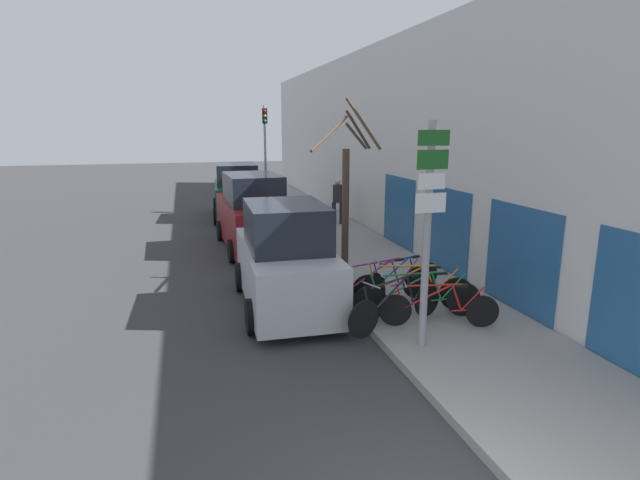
{
  "coord_description": "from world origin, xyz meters",
  "views": [
    {
      "loc": [
        -2.15,
        -3.26,
        3.81
      ],
      "look_at": [
        0.67,
        7.13,
        1.33
      ],
      "focal_mm": 28.0,
      "sensor_mm": 36.0,
      "label": 1
    }
  ],
  "objects_px": {
    "bicycle_0": "(439,308)",
    "traffic_light": "(265,144)",
    "bicycle_2": "(417,298)",
    "street_tree": "(346,197)",
    "bicycle_3": "(412,290)",
    "pedestrian_near": "(338,198)",
    "parked_car_1": "(253,215)",
    "bicycle_1": "(397,306)",
    "parked_car_0": "(286,261)",
    "signpost": "(428,228)",
    "parked_car_2": "(237,193)",
    "bicycle_5": "(401,278)",
    "bicycle_4": "(380,285)"
  },
  "relations": [
    {
      "from": "bicycle_0",
      "to": "bicycle_1",
      "type": "xyz_separation_m",
      "value": [
        -0.75,
        0.2,
        0.04
      ]
    },
    {
      "from": "pedestrian_near",
      "to": "bicycle_2",
      "type": "bearing_deg",
      "value": 89.22
    },
    {
      "from": "parked_car_1",
      "to": "pedestrian_near",
      "type": "relative_size",
      "value": 2.82
    },
    {
      "from": "bicycle_1",
      "to": "bicycle_4",
      "type": "distance_m",
      "value": 1.21
    },
    {
      "from": "parked_car_0",
      "to": "traffic_light",
      "type": "distance_m",
      "value": 12.13
    },
    {
      "from": "bicycle_2",
      "to": "street_tree",
      "type": "relative_size",
      "value": 0.58
    },
    {
      "from": "bicycle_2",
      "to": "bicycle_4",
      "type": "height_order",
      "value": "bicycle_4"
    },
    {
      "from": "bicycle_3",
      "to": "pedestrian_near",
      "type": "xyz_separation_m",
      "value": [
        1.19,
        9.0,
        0.59
      ]
    },
    {
      "from": "signpost",
      "to": "parked_car_2",
      "type": "bearing_deg",
      "value": 96.83
    },
    {
      "from": "bicycle_1",
      "to": "bicycle_3",
      "type": "xyz_separation_m",
      "value": [
        0.68,
        0.79,
        -0.0
      ]
    },
    {
      "from": "bicycle_1",
      "to": "parked_car_2",
      "type": "relative_size",
      "value": 0.47
    },
    {
      "from": "parked_car_1",
      "to": "bicycle_2",
      "type": "bearing_deg",
      "value": -74.7
    },
    {
      "from": "parked_car_0",
      "to": "parked_car_2",
      "type": "distance_m",
      "value": 10.99
    },
    {
      "from": "street_tree",
      "to": "bicycle_4",
      "type": "bearing_deg",
      "value": -89.59
    },
    {
      "from": "bicycle_5",
      "to": "parked_car_1",
      "type": "height_order",
      "value": "parked_car_1"
    },
    {
      "from": "bicycle_2",
      "to": "bicycle_3",
      "type": "bearing_deg",
      "value": -5.1
    },
    {
      "from": "bicycle_1",
      "to": "parked_car_0",
      "type": "height_order",
      "value": "parked_car_0"
    },
    {
      "from": "signpost",
      "to": "pedestrian_near",
      "type": "relative_size",
      "value": 2.19
    },
    {
      "from": "bicycle_3",
      "to": "street_tree",
      "type": "bearing_deg",
      "value": 33.68
    },
    {
      "from": "parked_car_0",
      "to": "pedestrian_near",
      "type": "xyz_separation_m",
      "value": [
        3.58,
        7.85,
        0.12
      ]
    },
    {
      "from": "traffic_light",
      "to": "bicycle_4",
      "type": "bearing_deg",
      "value": -88.5
    },
    {
      "from": "bicycle_5",
      "to": "street_tree",
      "type": "distance_m",
      "value": 2.48
    },
    {
      "from": "traffic_light",
      "to": "parked_car_0",
      "type": "bearing_deg",
      "value": -97.26
    },
    {
      "from": "bicycle_3",
      "to": "bicycle_2",
      "type": "bearing_deg",
      "value": -172.92
    },
    {
      "from": "bicycle_4",
      "to": "parked_car_0",
      "type": "distance_m",
      "value": 2.04
    },
    {
      "from": "street_tree",
      "to": "bicycle_2",
      "type": "bearing_deg",
      "value": -82.18
    },
    {
      "from": "bicycle_2",
      "to": "parked_car_1",
      "type": "xyz_separation_m",
      "value": [
        -2.22,
        7.02,
        0.52
      ]
    },
    {
      "from": "parked_car_2",
      "to": "street_tree",
      "type": "xyz_separation_m",
      "value": [
        1.69,
        -9.5,
        1.07
      ]
    },
    {
      "from": "bicycle_4",
      "to": "street_tree",
      "type": "distance_m",
      "value": 2.72
    },
    {
      "from": "signpost",
      "to": "pedestrian_near",
      "type": "height_order",
      "value": "signpost"
    },
    {
      "from": "bicycle_0",
      "to": "bicycle_2",
      "type": "height_order",
      "value": "bicycle_2"
    },
    {
      "from": "signpost",
      "to": "bicycle_0",
      "type": "relative_size",
      "value": 1.77
    },
    {
      "from": "bicycle_2",
      "to": "street_tree",
      "type": "bearing_deg",
      "value": 17.38
    },
    {
      "from": "pedestrian_near",
      "to": "parked_car_0",
      "type": "bearing_deg",
      "value": 72.64
    },
    {
      "from": "signpost",
      "to": "pedestrian_near",
      "type": "bearing_deg",
      "value": 80.46
    },
    {
      "from": "parked_car_0",
      "to": "street_tree",
      "type": "xyz_separation_m",
      "value": [
        1.82,
        1.5,
        1.09
      ]
    },
    {
      "from": "bicycle_0",
      "to": "traffic_light",
      "type": "xyz_separation_m",
      "value": [
        -0.94,
        14.0,
        2.52
      ]
    },
    {
      "from": "bicycle_2",
      "to": "bicycle_5",
      "type": "distance_m",
      "value": 1.41
    },
    {
      "from": "bicycle_2",
      "to": "signpost",
      "type": "bearing_deg",
      "value": 167.77
    },
    {
      "from": "parked_car_0",
      "to": "parked_car_2",
      "type": "relative_size",
      "value": 0.89
    },
    {
      "from": "bicycle_4",
      "to": "bicycle_5",
      "type": "bearing_deg",
      "value": -66.29
    },
    {
      "from": "bicycle_1",
      "to": "pedestrian_near",
      "type": "height_order",
      "value": "pedestrian_near"
    },
    {
      "from": "bicycle_0",
      "to": "pedestrian_near",
      "type": "relative_size",
      "value": 1.24
    },
    {
      "from": "bicycle_0",
      "to": "parked_car_1",
      "type": "distance_m",
      "value": 7.91
    },
    {
      "from": "signpost",
      "to": "parked_car_0",
      "type": "height_order",
      "value": "signpost"
    },
    {
      "from": "bicycle_0",
      "to": "bicycle_3",
      "type": "xyz_separation_m",
      "value": [
        -0.07,
        0.99,
        0.04
      ]
    },
    {
      "from": "bicycle_2",
      "to": "bicycle_1",
      "type": "bearing_deg",
      "value": 127.62
    },
    {
      "from": "bicycle_0",
      "to": "street_tree",
      "type": "distance_m",
      "value": 4.02
    },
    {
      "from": "bicycle_5",
      "to": "traffic_light",
      "type": "relative_size",
      "value": 0.46
    },
    {
      "from": "signpost",
      "to": "parked_car_2",
      "type": "height_order",
      "value": "signpost"
    }
  ]
}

